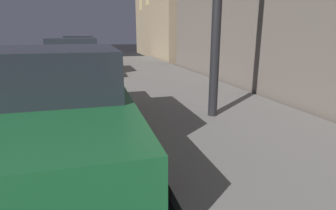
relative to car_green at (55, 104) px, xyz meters
name	(u,v)px	position (x,y,z in m)	size (l,w,h in m)	color
car_green	(55,104)	(0.00, 0.00, 0.00)	(2.15, 4.63, 1.43)	#19592D
car_white	(74,59)	(0.00, 6.71, 0.00)	(2.15, 4.03, 1.43)	silver
car_black	(79,49)	(0.00, 12.87, 0.00)	(2.13, 4.26, 1.43)	black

